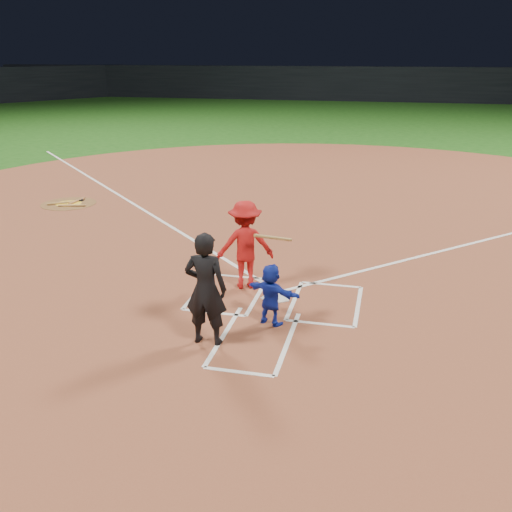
% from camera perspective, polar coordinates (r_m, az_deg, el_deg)
% --- Properties ---
extents(ground, '(120.00, 120.00, 0.00)m').
position_cam_1_polar(ground, '(11.15, 1.98, -4.28)').
color(ground, '#184B12').
rests_on(ground, ground).
extents(home_plate_dirt, '(28.00, 28.00, 0.01)m').
position_cam_1_polar(home_plate_dirt, '(16.74, 6.06, 3.94)').
color(home_plate_dirt, brown).
rests_on(home_plate_dirt, ground).
extents(stadium_wall_far, '(80.00, 1.20, 3.20)m').
position_cam_1_polar(stadium_wall_far, '(58.10, 11.83, 16.48)').
color(stadium_wall_far, black).
rests_on(stadium_wall_far, ground).
extents(home_plate, '(0.60, 0.60, 0.02)m').
position_cam_1_polar(home_plate, '(11.14, 1.98, -4.19)').
color(home_plate, silver).
rests_on(home_plate, home_plate_dirt).
extents(on_deck_circle, '(1.70, 1.70, 0.01)m').
position_cam_1_polar(on_deck_circle, '(19.00, -18.23, 4.99)').
color(on_deck_circle, brown).
rests_on(on_deck_circle, home_plate_dirt).
extents(on_deck_logo, '(0.80, 0.80, 0.00)m').
position_cam_1_polar(on_deck_logo, '(19.00, -18.23, 5.02)').
color(on_deck_logo, yellow).
rests_on(on_deck_logo, on_deck_circle).
extents(on_deck_bat_a, '(0.12, 0.84, 0.06)m').
position_cam_1_polar(on_deck_bat_a, '(19.12, -17.48, 5.28)').
color(on_deck_bat_a, '#A7693D').
rests_on(on_deck_bat_a, on_deck_circle).
extents(on_deck_bat_b, '(0.71, 0.56, 0.06)m').
position_cam_1_polar(on_deck_bat_b, '(19.01, -18.91, 5.04)').
color(on_deck_bat_b, olive).
rests_on(on_deck_bat_b, on_deck_circle).
extents(on_deck_bat_c, '(0.83, 0.29, 0.06)m').
position_cam_1_polar(on_deck_bat_c, '(18.59, -17.92, 4.84)').
color(on_deck_bat_c, '#A7763D').
rests_on(on_deck_bat_c, on_deck_circle).
extents(bat_weight_donut, '(0.19, 0.19, 0.05)m').
position_cam_1_polar(bat_weight_donut, '(19.22, -17.12, 5.37)').
color(bat_weight_donut, black).
rests_on(bat_weight_donut, on_deck_circle).
extents(catcher, '(1.08, 0.68, 1.11)m').
position_cam_1_polar(catcher, '(9.91, 1.50, -3.86)').
color(catcher, '#1529AB').
rests_on(catcher, home_plate_dirt).
extents(umpire, '(0.69, 0.46, 1.90)m').
position_cam_1_polar(umpire, '(9.16, -5.05, -3.32)').
color(umpire, black).
rests_on(umpire, home_plate_dirt).
extents(chalk_markings, '(28.35, 17.32, 0.01)m').
position_cam_1_polar(chalk_markings, '(16.06, 5.73, 3.30)').
color(chalk_markings, white).
rests_on(chalk_markings, home_plate_dirt).
extents(batter_at_plate, '(1.60, 1.04, 1.79)m').
position_cam_1_polar(batter_at_plate, '(11.37, -1.09, 1.13)').
color(batter_at_plate, '#AF1313').
rests_on(batter_at_plate, home_plate_dirt).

